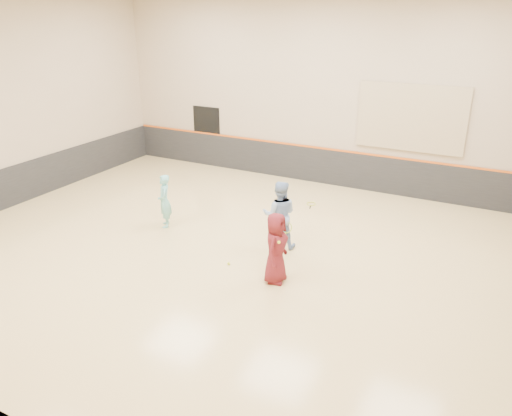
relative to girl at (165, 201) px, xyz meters
The scene contains 14 objects.
room 2.53m from the girl, 14.37° to the right, with size 15.04×12.04×6.22m.
wainscot_back 5.88m from the girl, 65.33° to the left, with size 14.90×0.04×1.20m, color #232326.
wainscot_left 5.06m from the girl, behind, with size 0.04×11.90×1.20m, color #232326.
accent_stripe 5.89m from the girl, 65.29° to the left, with size 14.90×0.03×0.06m, color #D85914.
acoustic_panel 7.68m from the girl, 45.37° to the left, with size 3.20×0.08×2.00m, color tan.
doorway 5.74m from the girl, 110.93° to the left, with size 1.10×0.05×2.20m, color black.
girl is the anchor object (origin of this frame).
instructor 3.30m from the girl, ahead, with size 0.84×0.65×1.73m, color #89A7D4.
young_man 4.13m from the girl, 18.15° to the right, with size 0.78×0.51×1.59m, color maroon.
held_racket 3.54m from the girl, ahead, with size 0.30×0.30×0.61m, color #99BE29, non-canonical shape.
spare_racket 4.50m from the girl, 48.49° to the left, with size 0.62×0.62×0.06m, color #C5D12D, non-canonical shape.
ball_under_racket 2.97m from the girl, 23.32° to the right, with size 0.07×0.07×0.07m, color yellow.
ball_in_hand 4.36m from the girl, 20.08° to the right, with size 0.07×0.07×0.07m, color yellow.
ball_beside_spare 3.33m from the girl, 21.64° to the left, with size 0.07×0.07×0.07m, color #CFD531.
Camera 1 is at (5.49, -9.35, 5.60)m, focal length 35.00 mm.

